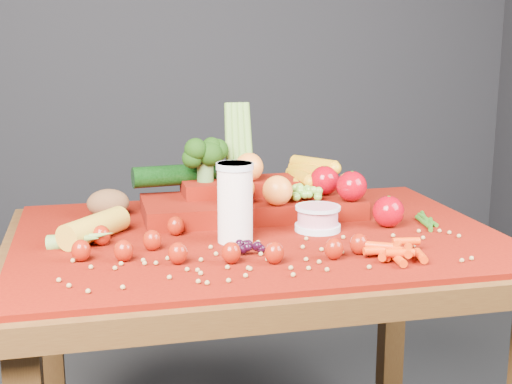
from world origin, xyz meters
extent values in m
cube|color=black|center=(0.00, 1.50, 1.25)|extent=(3.00, 0.02, 2.50)
cube|color=#3A200D|center=(0.00, 0.00, 0.72)|extent=(1.10, 0.80, 0.05)
cube|color=#3A200D|center=(-0.48, 0.33, 0.35)|extent=(0.06, 0.06, 0.70)
cube|color=#3A200D|center=(0.48, 0.33, 0.35)|extent=(0.06, 0.06, 0.70)
cube|color=#670F03|center=(0.00, 0.00, 0.76)|extent=(1.05, 0.75, 0.01)
cylinder|color=white|center=(-0.06, -0.06, 0.85)|extent=(0.07, 0.07, 0.17)
cylinder|color=silver|center=(-0.06, -0.06, 0.92)|extent=(0.08, 0.08, 0.01)
cylinder|color=silver|center=(0.13, -0.01, 0.77)|extent=(0.10, 0.10, 0.01)
cylinder|color=pink|center=(0.13, -0.01, 0.80)|extent=(0.09, 0.09, 0.04)
cylinder|color=silver|center=(0.13, -0.01, 0.81)|extent=(0.10, 0.10, 0.01)
ellipsoid|color=#971905|center=(-0.24, -0.08, 0.78)|extent=(0.04, 0.04, 0.04)
cone|color=#1A490D|center=(-0.24, -0.08, 0.80)|extent=(0.03, 0.03, 0.01)
ellipsoid|color=#971905|center=(-0.30, -0.14, 0.78)|extent=(0.04, 0.04, 0.04)
cone|color=#1A490D|center=(-0.30, -0.14, 0.80)|extent=(0.03, 0.03, 0.01)
ellipsoid|color=#971905|center=(-0.20, -0.18, 0.78)|extent=(0.04, 0.04, 0.04)
cone|color=#1A490D|center=(-0.20, -0.18, 0.80)|extent=(0.03, 0.03, 0.01)
ellipsoid|color=#971905|center=(-0.10, -0.20, 0.78)|extent=(0.04, 0.04, 0.04)
cone|color=#1A490D|center=(-0.10, -0.20, 0.80)|extent=(0.03, 0.03, 0.01)
ellipsoid|color=#971905|center=(-0.02, -0.22, 0.78)|extent=(0.04, 0.04, 0.04)
cone|color=#1A490D|center=(-0.02, -0.22, 0.80)|extent=(0.03, 0.03, 0.01)
ellipsoid|color=#971905|center=(0.10, -0.22, 0.78)|extent=(0.04, 0.04, 0.04)
cone|color=#1A490D|center=(0.10, -0.22, 0.80)|extent=(0.03, 0.03, 0.01)
ellipsoid|color=#971905|center=(-0.18, 0.02, 0.78)|extent=(0.04, 0.04, 0.04)
cone|color=#1A490D|center=(-0.18, 0.02, 0.80)|extent=(0.03, 0.03, 0.01)
ellipsoid|color=#971905|center=(-0.34, -0.02, 0.78)|extent=(0.04, 0.04, 0.04)
cone|color=#1A490D|center=(-0.34, -0.02, 0.80)|extent=(0.03, 0.03, 0.01)
ellipsoid|color=#971905|center=(0.16, -0.20, 0.78)|extent=(0.04, 0.04, 0.04)
cone|color=#1A490D|center=(0.16, -0.20, 0.80)|extent=(0.03, 0.03, 0.01)
ellipsoid|color=#971905|center=(-0.38, -0.12, 0.78)|extent=(0.04, 0.04, 0.04)
cone|color=#1A490D|center=(-0.38, -0.12, 0.80)|extent=(0.03, 0.03, 0.01)
cylinder|color=gold|center=(-0.35, 0.02, 0.79)|extent=(0.16, 0.18, 0.06)
ellipsoid|color=brown|center=(-0.32, 0.21, 0.80)|extent=(0.10, 0.07, 0.07)
cube|color=#670F03|center=(0.02, 0.15, 0.78)|extent=(0.52, 0.22, 0.04)
cube|color=#670F03|center=(0.00, 0.20, 0.82)|extent=(0.28, 0.12, 0.03)
sphere|color=#97000B|center=(0.24, 0.06, 0.84)|extent=(0.07, 0.07, 0.07)
sphere|color=#97000B|center=(0.30, -0.02, 0.80)|extent=(0.07, 0.07, 0.07)
sphere|color=#97000B|center=(0.20, 0.14, 0.84)|extent=(0.07, 0.07, 0.07)
sphere|color=orange|center=(-0.02, 0.10, 0.84)|extent=(0.07, 0.07, 0.07)
sphere|color=orange|center=(0.06, 0.06, 0.84)|extent=(0.07, 0.07, 0.07)
sphere|color=orange|center=(0.02, 0.18, 0.88)|extent=(0.07, 0.07, 0.07)
cylinder|color=orange|center=(0.14, 0.22, 0.82)|extent=(0.06, 0.15, 0.04)
cylinder|color=orange|center=(0.16, 0.22, 0.84)|extent=(0.04, 0.15, 0.04)
cylinder|color=orange|center=(0.18, 0.22, 0.85)|extent=(0.07, 0.15, 0.04)
cylinder|color=orange|center=(0.20, 0.22, 0.87)|extent=(0.10, 0.15, 0.04)
cylinder|color=#3F662D|center=(-0.08, 0.20, 0.86)|extent=(0.04, 0.04, 0.04)
cylinder|color=olive|center=(-0.02, 0.24, 0.92)|extent=(0.03, 0.06, 0.22)
cylinder|color=olive|center=(0.00, 0.24, 0.92)|extent=(0.02, 0.06, 0.22)
cylinder|color=olive|center=(0.02, 0.24, 0.92)|extent=(0.02, 0.06, 0.22)
cylinder|color=olive|center=(0.03, 0.24, 0.92)|extent=(0.03, 0.06, 0.22)
cylinder|color=black|center=(-0.14, 0.24, 0.85)|extent=(0.24, 0.08, 0.05)
camera|label=1|loc=(-0.35, -1.48, 1.19)|focal=50.00mm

